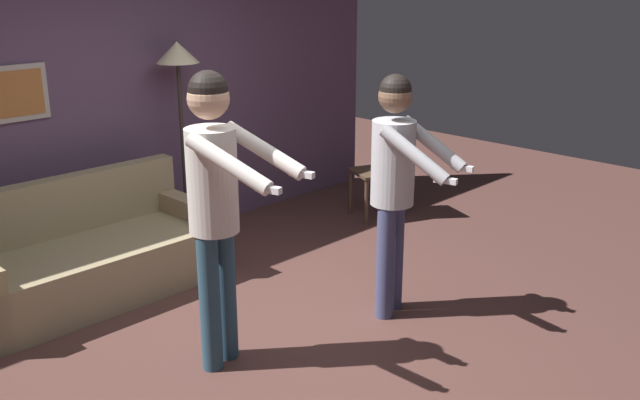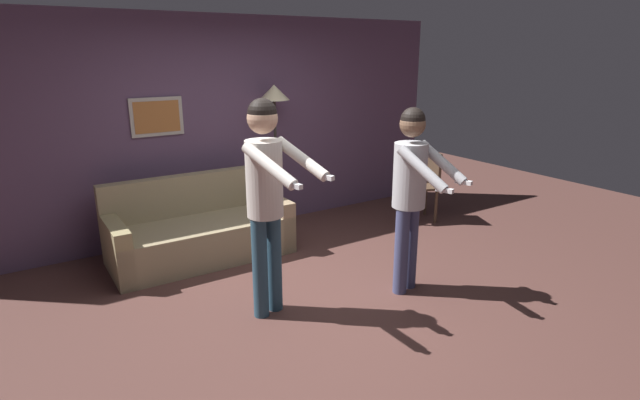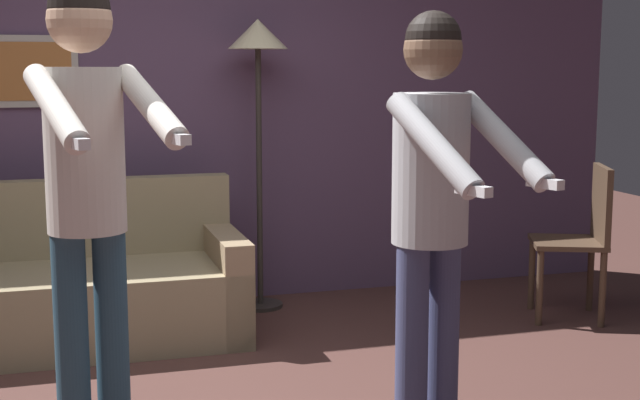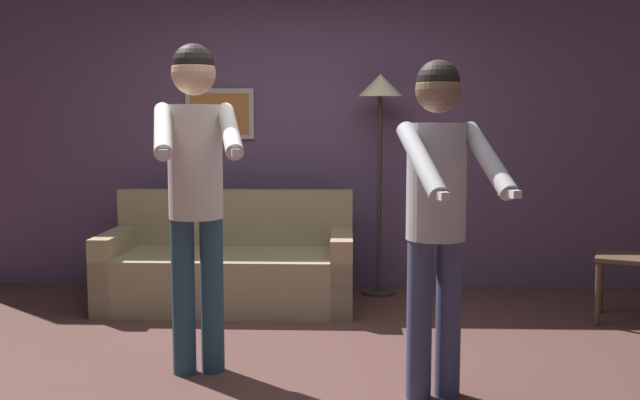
{
  "view_description": "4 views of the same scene",
  "coord_description": "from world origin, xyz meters",
  "views": [
    {
      "loc": [
        -2.91,
        -3.23,
        2.38
      ],
      "look_at": [
        0.14,
        -0.25,
        1.0
      ],
      "focal_mm": 40.0,
      "sensor_mm": 36.0,
      "label": 1
    },
    {
      "loc": [
        -2.24,
        -3.5,
        2.19
      ],
      "look_at": [
        0.0,
        -0.05,
        0.96
      ],
      "focal_mm": 28.0,
      "sensor_mm": 36.0,
      "label": 2
    },
    {
      "loc": [
        -0.61,
        -3.47,
        1.51
      ],
      "look_at": [
        0.36,
        -0.25,
        1.01
      ],
      "focal_mm": 50.0,
      "sensor_mm": 36.0,
      "label": 3
    },
    {
      "loc": [
        0.33,
        -3.89,
        1.42
      ],
      "look_at": [
        0.2,
        -0.05,
        1.0
      ],
      "focal_mm": 40.0,
      "sensor_mm": 36.0,
      "label": 4
    }
  ],
  "objects": [
    {
      "name": "back_wall_assembly",
      "position": [
        -0.01,
        2.2,
        1.3
      ],
      "size": [
        6.4,
        0.09,
        2.6
      ],
      "color": "#5A4360",
      "rests_on": "ground_plane"
    },
    {
      "name": "torchiere_lamp",
      "position": [
        0.62,
        1.9,
        1.53
      ],
      "size": [
        0.37,
        0.37,
        1.8
      ],
      "color": "#332D28",
      "rests_on": "ground_plane"
    },
    {
      "name": "couch",
      "position": [
        -0.56,
        1.51,
        0.28
      ],
      "size": [
        1.9,
        0.86,
        0.87
      ],
      "color": "#988865",
      "rests_on": "ground_plane"
    },
    {
      "name": "person_standing_right",
      "position": [
        0.8,
        -0.33,
        1.05
      ],
      "size": [
        0.54,
        0.69,
        1.73
      ],
      "color": "#444972",
      "rests_on": "ground_plane"
    },
    {
      "name": "person_standing_left",
      "position": [
        -0.49,
        -0.01,
        1.14
      ],
      "size": [
        0.55,
        0.77,
        1.84
      ],
      "color": "#2C4D62",
      "rests_on": "ground_plane"
    },
    {
      "name": "dining_chair_distant",
      "position": [
        2.42,
        1.1,
        0.53
      ],
      "size": [
        0.55,
        0.55,
        0.93
      ],
      "color": "#4C3828",
      "rests_on": "ground_plane"
    }
  ]
}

